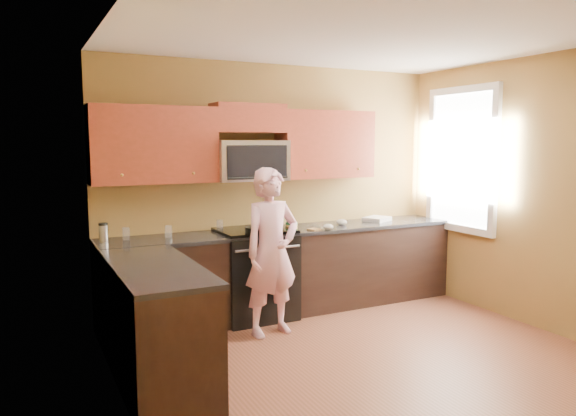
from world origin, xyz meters
TOP-DOWN VIEW (x-y plane):
  - floor at (0.00, 0.00)m, footprint 4.00×4.00m
  - ceiling at (0.00, 0.00)m, footprint 4.00×4.00m
  - wall_back at (0.00, 2.00)m, footprint 4.00×0.00m
  - wall_left at (-2.00, 0.00)m, footprint 0.00×4.00m
  - wall_right at (2.00, 0.00)m, footprint 0.00×4.00m
  - cabinet_back_run at (0.00, 1.70)m, footprint 4.00×0.60m
  - cabinet_left_run at (-1.70, 0.60)m, footprint 0.60×1.60m
  - countertop_back at (0.00, 1.69)m, footprint 4.00×0.62m
  - countertop_left at (-1.69, 0.60)m, footprint 0.62×1.60m
  - stove at (-0.40, 1.68)m, footprint 0.76×0.65m
  - microwave at (-0.40, 1.80)m, footprint 0.76×0.40m
  - upper_cab_left at (-1.39, 1.83)m, footprint 1.22×0.33m
  - upper_cab_right at (0.54, 1.83)m, footprint 1.12×0.33m
  - upper_cab_over_mw at (-0.40, 1.83)m, footprint 0.76×0.33m
  - window at (1.98, 1.20)m, footprint 0.06×1.06m
  - woman at (-0.45, 1.14)m, footprint 0.64×0.48m
  - frying_pan at (-0.46, 1.43)m, footprint 0.42×0.56m
  - butter_tub at (0.02, 1.66)m, footprint 0.16×0.16m
  - toast_slice at (0.20, 1.49)m, footprint 0.14×0.14m
  - napkin_a at (0.36, 1.45)m, footprint 0.13×0.14m
  - napkin_b at (0.66, 1.67)m, footprint 0.12×0.13m
  - dish_towel at (1.20, 1.74)m, footprint 0.37×0.35m
  - travel_mug at (-1.90, 1.77)m, footprint 0.09×0.09m
  - glass_a at (-1.69, 1.79)m, footprint 0.08×0.08m
  - glass_b at (-1.29, 1.74)m, footprint 0.09×0.09m
  - glass_c at (-0.71, 1.88)m, footprint 0.09×0.09m

SIDE VIEW (x-z plane):
  - floor at x=0.00m, z-range 0.00..0.00m
  - cabinet_back_run at x=0.00m, z-range 0.00..0.88m
  - cabinet_left_run at x=-1.70m, z-range 0.00..0.88m
  - stove at x=-0.40m, z-range 0.00..0.95m
  - woman at x=-0.45m, z-range 0.00..1.61m
  - countertop_back at x=0.00m, z-range 0.88..0.92m
  - countertop_left at x=-1.69m, z-range 0.88..0.92m
  - butter_tub at x=0.02m, z-range 0.87..0.97m
  - travel_mug at x=-1.90m, z-range 0.83..1.01m
  - toast_slice at x=0.20m, z-range 0.92..0.93m
  - dish_towel at x=1.20m, z-range 0.92..0.97m
  - frying_pan at x=-0.46m, z-range 0.92..0.98m
  - napkin_a at x=0.36m, z-range 0.92..0.98m
  - napkin_b at x=0.66m, z-range 0.92..0.99m
  - glass_a at x=-1.69m, z-range 0.92..1.04m
  - glass_b at x=-1.29m, z-range 0.92..1.04m
  - glass_c at x=-0.71m, z-range 0.92..1.04m
  - wall_back at x=0.00m, z-range -0.65..3.35m
  - wall_left at x=-2.00m, z-range -0.65..3.35m
  - wall_right at x=2.00m, z-range -0.65..3.35m
  - microwave at x=-0.40m, z-range 1.24..1.66m
  - upper_cab_left at x=-1.39m, z-range 1.07..1.82m
  - upper_cab_right at x=0.54m, z-range 1.07..1.82m
  - window at x=1.98m, z-range 0.82..2.48m
  - upper_cab_over_mw at x=-0.40m, z-range 1.95..2.25m
  - ceiling at x=0.00m, z-range 2.70..2.70m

